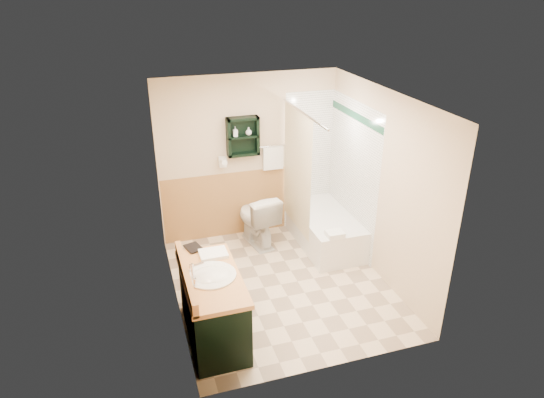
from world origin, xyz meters
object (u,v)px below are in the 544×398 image
Objects in this scene: toilet at (257,219)px; soap_bottle_b at (249,132)px; soap_bottle_a at (235,134)px; vanity at (213,306)px; wall_shelf at (243,137)px; bathtub at (323,228)px; vanity_book at (186,242)px; hair_dryer at (222,162)px.

soap_bottle_b reaches higher than toilet.
soap_bottle_a reaches higher than toilet.
toilet is at bearing 61.08° from vanity.
wall_shelf reaches higher than bathtub.
wall_shelf is 0.69× the size of toilet.
vanity_book reaches higher than vanity.
vanity_book is at bearing -124.89° from wall_shelf.
wall_shelf is 0.37× the size of bathtub.
vanity reaches higher than bathtub.
soap_bottle_b is at bearing 0.00° from soap_bottle_a.
wall_shelf is 4.95× the size of soap_bottle_b.
soap_bottle_b is at bearing 36.51° from vanity_book.
bathtub is 1.88× the size of toilet.
bathtub is at bearing -26.80° from soap_bottle_a.
hair_dryer is (-0.30, 0.02, -0.35)m from wall_shelf.
vanity is 9.01× the size of soap_bottle_a.
bathtub is (1.33, -0.60, -0.96)m from hair_dryer.
vanity_book is at bearing -116.20° from hair_dryer.
hair_dryer is 1.78× the size of soap_bottle_a.
vanity is at bearing -115.08° from soap_bottle_b.
vanity is 2.45m from bathtub.
wall_shelf is at bearing -80.79° from toilet.
bathtub is (1.03, -0.58, -1.31)m from wall_shelf.
vanity is 1.53× the size of toilet.
toilet is at bearing 162.63° from bathtub.
soap_bottle_a is (0.19, -0.03, 0.40)m from hair_dryer.
soap_bottle_b is (0.98, 2.09, 1.22)m from vanity.
vanity is 2.61m from soap_bottle_b.
soap_bottle_a is (0.95, 1.51, 0.71)m from vanity_book.
vanity is 10.95× the size of soap_bottle_b.
toilet is (0.10, -0.29, -1.16)m from wall_shelf.
bathtub is at bearing -29.37° from wall_shelf.
hair_dryer is at bearing 47.35° from vanity_book.
toilet is (1.00, 1.81, 0.00)m from vanity.
toilet is 1.26m from soap_bottle_a.
wall_shelf is 2.51× the size of vanity_book.
vanity is 0.78m from vanity_book.
soap_bottle_b is at bearing -3.46° from wall_shelf.
vanity is at bearing -113.14° from wall_shelf.
vanity_book is 2.03m from soap_bottle_b.
bathtub is at bearing -31.25° from soap_bottle_b.
vanity is (-0.59, -2.12, -0.81)m from hair_dryer.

